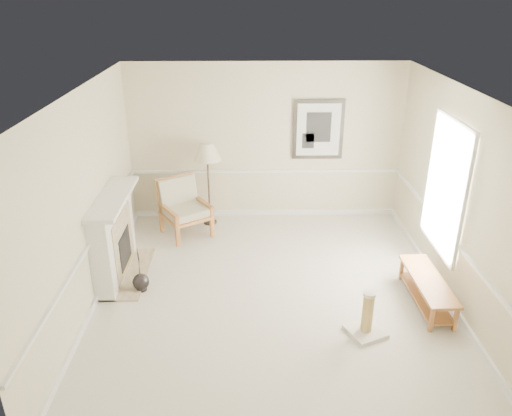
{
  "coord_description": "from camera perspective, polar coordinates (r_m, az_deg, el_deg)",
  "views": [
    {
      "loc": [
        -0.34,
        -6.07,
        4.1
      ],
      "look_at": [
        -0.22,
        0.7,
        1.06
      ],
      "focal_mm": 35.0,
      "sensor_mm": 36.0,
      "label": 1
    }
  ],
  "objects": [
    {
      "name": "floor_lamp",
      "position": [
        8.93,
        -5.59,
        6.17
      ],
      "size": [
        0.61,
        0.61,
        1.55
      ],
      "rotation": [
        0.0,
        0.0,
        0.31
      ],
      "color": "black",
      "rests_on": "ground"
    },
    {
      "name": "armchair",
      "position": [
        8.92,
        -8.38,
        0.39
      ],
      "size": [
        1.07,
        1.08,
        1.0
      ],
      "rotation": [
        0.0,
        0.0,
        0.57
      ],
      "color": "#A76C36",
      "rests_on": "ground"
    },
    {
      "name": "bench",
      "position": [
        7.4,
        18.99,
        -8.53
      ],
      "size": [
        0.44,
        1.38,
        0.39
      ],
      "rotation": [
        0.0,
        0.0,
        0.02
      ],
      "color": "#A76C36",
      "rests_on": "ground"
    },
    {
      "name": "room",
      "position": [
        6.55,
        3.19,
        4.23
      ],
      "size": [
        5.04,
        5.54,
        2.92
      ],
      "color": "beige",
      "rests_on": "ground"
    },
    {
      "name": "floor_vase",
      "position": [
        7.54,
        -13.01,
        -8.28
      ],
      "size": [
        0.24,
        0.24,
        0.72
      ],
      "rotation": [
        0.0,
        0.0,
        -0.4
      ],
      "color": "black",
      "rests_on": "ground"
    },
    {
      "name": "fireplace",
      "position": [
        7.77,
        -15.9,
        -3.23
      ],
      "size": [
        0.64,
        1.64,
        1.31
      ],
      "color": "white",
      "rests_on": "ground"
    },
    {
      "name": "scratching_post",
      "position": [
        6.65,
        12.53,
        -12.47
      ],
      "size": [
        0.57,
        0.57,
        0.62
      ],
      "rotation": [
        0.0,
        0.0,
        0.41
      ],
      "color": "white",
      "rests_on": "ground"
    },
    {
      "name": "ground",
      "position": [
        7.33,
        1.81,
        -9.83
      ],
      "size": [
        5.5,
        5.5,
        0.0
      ],
      "primitive_type": "plane",
      "color": "silver",
      "rests_on": "ground"
    }
  ]
}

